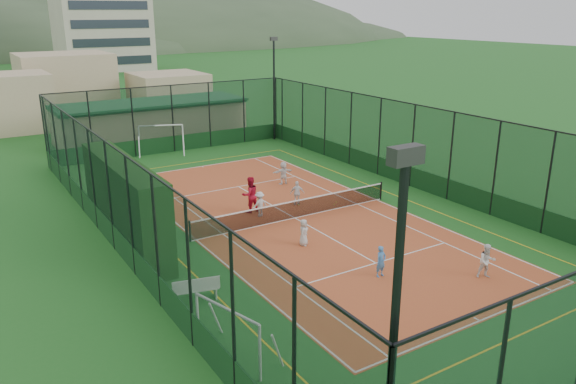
% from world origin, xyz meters
% --- Properties ---
extents(ground, '(300.00, 300.00, 0.00)m').
position_xyz_m(ground, '(0.00, 0.00, 0.00)').
color(ground, '#216021').
rests_on(ground, ground).
extents(court_slab, '(11.17, 23.97, 0.01)m').
position_xyz_m(court_slab, '(0.00, 0.00, 0.01)').
color(court_slab, '#BE5F2A').
rests_on(court_slab, ground).
extents(tennis_net, '(11.67, 0.12, 1.06)m').
position_xyz_m(tennis_net, '(0.00, 0.00, 0.53)').
color(tennis_net, black).
rests_on(tennis_net, ground).
extents(perimeter_fence, '(18.12, 34.12, 5.00)m').
position_xyz_m(perimeter_fence, '(0.00, 0.00, 2.50)').
color(perimeter_fence, black).
rests_on(perimeter_fence, ground).
extents(floodlight_sw, '(0.60, 0.26, 8.25)m').
position_xyz_m(floodlight_sw, '(-8.60, -16.60, 4.12)').
color(floodlight_sw, black).
rests_on(floodlight_sw, ground).
extents(floodlight_ne, '(0.60, 0.26, 8.25)m').
position_xyz_m(floodlight_ne, '(8.60, 16.60, 4.12)').
color(floodlight_ne, black).
rests_on(floodlight_ne, ground).
extents(clubhouse, '(15.20, 7.20, 3.15)m').
position_xyz_m(clubhouse, '(0.00, 22.00, 1.57)').
color(clubhouse, tan).
rests_on(clubhouse, ground).
extents(hedge_left, '(1.35, 8.99, 3.93)m').
position_xyz_m(hedge_left, '(-8.30, 1.24, 1.97)').
color(hedge_left, black).
rests_on(hedge_left, ground).
extents(white_bench, '(1.82, 0.87, 0.99)m').
position_xyz_m(white_bench, '(-7.80, -5.32, 0.49)').
color(white_bench, white).
rests_on(white_bench, ground).
extents(futsal_goal_near, '(2.97, 1.59, 1.84)m').
position_xyz_m(futsal_goal_near, '(-8.45, -9.40, 0.92)').
color(futsal_goal_near, white).
rests_on(futsal_goal_near, ground).
extents(futsal_goal_far, '(3.42, 2.06, 2.13)m').
position_xyz_m(futsal_goal_far, '(-1.02, 16.89, 1.06)').
color(futsal_goal_far, white).
rests_on(futsal_goal_far, ground).
extents(child_near_left, '(0.71, 0.70, 1.24)m').
position_xyz_m(child_near_left, '(-1.54, -3.15, 0.63)').
color(child_near_left, silver).
rests_on(child_near_left, court_slab).
extents(child_near_mid, '(0.50, 0.35, 1.30)m').
position_xyz_m(child_near_mid, '(-0.66, -7.42, 0.66)').
color(child_near_mid, '#4888CE').
rests_on(child_near_mid, court_slab).
extents(child_near_right, '(0.87, 0.81, 1.43)m').
position_xyz_m(child_near_right, '(2.85, -9.75, 0.73)').
color(child_near_right, white).
rests_on(child_near_right, court_slab).
extents(child_far_left, '(0.91, 0.58, 1.34)m').
position_xyz_m(child_far_left, '(-1.41, 1.20, 0.68)').
color(child_far_left, silver).
rests_on(child_far_left, court_slab).
extents(child_far_right, '(0.86, 0.61, 1.35)m').
position_xyz_m(child_far_right, '(1.23, 1.70, 0.68)').
color(child_far_right, white).
rests_on(child_far_right, court_slab).
extents(child_far_back, '(1.33, 0.51, 1.41)m').
position_xyz_m(child_far_back, '(2.63, 5.43, 0.71)').
color(child_far_back, white).
rests_on(child_far_back, court_slab).
extents(coach, '(0.95, 0.74, 1.95)m').
position_xyz_m(coach, '(-1.52, 2.03, 0.98)').
color(coach, red).
rests_on(coach, court_slab).
extents(tennis_balls, '(2.11, 1.07, 0.07)m').
position_xyz_m(tennis_balls, '(2.47, 0.98, 0.04)').
color(tennis_balls, '#CCE033').
rests_on(tennis_balls, court_slab).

